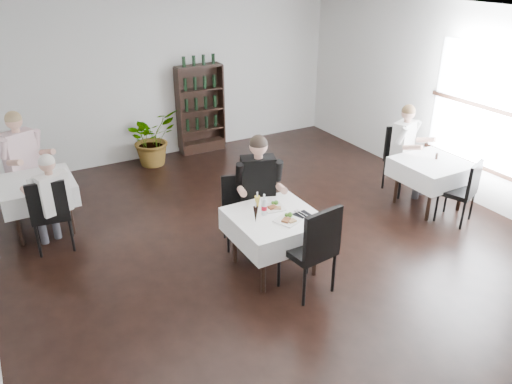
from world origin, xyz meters
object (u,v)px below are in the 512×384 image
wine_shelf (201,110)px  main_table (275,226)px  potted_tree (152,138)px  diner_main (259,186)px

wine_shelf → main_table: 4.41m
main_table → potted_tree: bearing=92.8°
wine_shelf → potted_tree: bearing=-169.3°
potted_tree → diner_main: 3.60m
potted_tree → main_table: bearing=-87.2°
wine_shelf → potted_tree: (-1.10, -0.21, -0.33)m
main_table → diner_main: size_ratio=0.65×
main_table → wine_shelf: bearing=78.2°
main_table → diner_main: bearing=80.8°
wine_shelf → diner_main: size_ratio=1.10×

